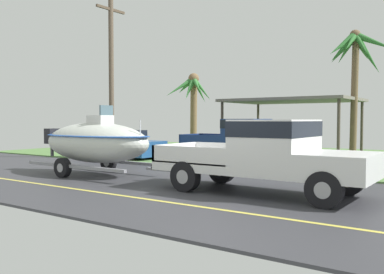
{
  "coord_description": "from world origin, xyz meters",
  "views": [
    {
      "loc": [
        5.43,
        -9.31,
        1.88
      ],
      "look_at": [
        -1.74,
        0.96,
        1.37
      ],
      "focal_mm": 39.45,
      "sensor_mm": 36.0,
      "label": 1
    }
  ],
  "objects": [
    {
      "name": "utility_pole",
      "position": [
        -9.43,
        5.18,
        4.03
      ],
      "size": [
        0.24,
        1.8,
        7.77
      ],
      "color": "brown",
      "rests_on": "ground"
    },
    {
      "name": "boat_on_trailer",
      "position": [
        -5.43,
        0.51,
        1.12
      ],
      "size": [
        5.73,
        2.26,
        2.36
      ],
      "color": "gray",
      "rests_on": "ground"
    },
    {
      "name": "parked_pickup_background",
      "position": [
        -3.41,
        7.58,
        1.06
      ],
      "size": [
        5.65,
        1.97,
        1.92
      ],
      "color": "navy",
      "rests_on": "ground"
    },
    {
      "name": "parked_sedan_near",
      "position": [
        -9.23,
        5.48,
        0.67
      ],
      "size": [
        4.43,
        1.89,
        1.38
      ],
      "color": "#234C89",
      "rests_on": "ground"
    },
    {
      "name": "pickup_truck_towing",
      "position": [
        1.09,
        0.51,
        1.05
      ],
      "size": [
        5.77,
        2.15,
        1.89
      ],
      "color": "silver",
      "rests_on": "ground"
    },
    {
      "name": "palm_tree_near_left",
      "position": [
        0.35,
        11.13,
        4.81
      ],
      "size": [
        3.48,
        3.19,
        6.03
      ],
      "color": "brown",
      "rests_on": "ground"
    },
    {
      "name": "ground",
      "position": [
        0.0,
        8.38,
        -0.01
      ],
      "size": [
        36.0,
        22.0,
        0.11
      ],
      "color": "#38383D"
    },
    {
      "name": "carport_awning",
      "position": [
        -2.72,
        11.3,
        2.79
      ],
      "size": [
        6.35,
        4.64,
        2.93
      ],
      "color": "#4C4238",
      "rests_on": "ground"
    },
    {
      "name": "palm_tree_far_right",
      "position": [
        -10.07,
        12.9,
        3.6
      ],
      "size": [
        2.89,
        3.05,
        4.87
      ],
      "color": "brown",
      "rests_on": "ground"
    }
  ]
}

